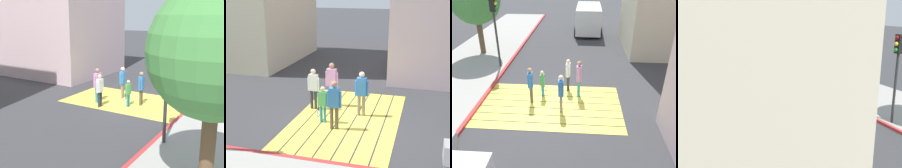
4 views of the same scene
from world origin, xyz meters
The scene contains 11 objects.
ground_plane centered at (0.00, 0.00, 0.00)m, with size 120.00×120.00×0.00m, color #38383A.
crosswalk_stripes centered at (0.00, 0.00, 0.01)m, with size 6.40×3.80×0.01m.
curb_painted centered at (-3.25, 0.00, 0.07)m, with size 0.16×40.00×0.13m, color #BC3333.
van_down_street centered at (1.88, 12.79, 1.28)m, with size 2.43×5.24×2.35m.
traffic_light_corner centered at (-3.58, 3.99, 3.04)m, with size 0.39×0.28×4.24m.
street_tree centered at (-5.47, 6.25, 3.63)m, with size 3.20×3.20×5.32m.
pedestrian_adult_lead centered at (0.72, 1.55, 0.97)m, with size 0.23×0.49×1.66m.
pedestrian_adult_trailing centered at (1.27, 0.96, 1.06)m, with size 0.24×0.53×1.82m.
pedestrian_adult_side centered at (0.53, -0.43, 1.01)m, with size 0.25×0.51×1.74m.
pedestrian_teen_behind centered at (-0.90, 0.22, 1.01)m, with size 0.26×0.50×1.73m.
pedestrian_child_with_racket centered at (-0.45, 0.78, 0.77)m, with size 0.29×0.41×1.36m.
Camera 3 is at (1.32, -9.05, 5.86)m, focal length 37.76 mm.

